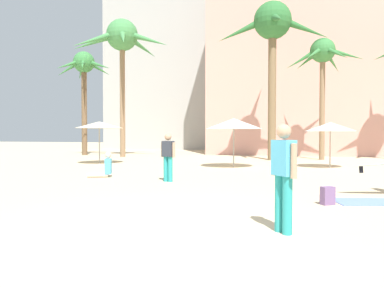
% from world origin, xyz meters
% --- Properties ---
extents(ground, '(120.00, 120.00, 0.00)m').
position_xyz_m(ground, '(0.00, 0.00, 0.00)').
color(ground, '#C6B28C').
extents(hotel_pink, '(23.57, 8.59, 17.84)m').
position_xyz_m(hotel_pink, '(7.47, 26.25, 8.92)').
color(hotel_pink, '#DB9989').
rests_on(hotel_pink, ground).
extents(hotel_tower_gray, '(16.12, 8.37, 27.73)m').
position_xyz_m(hotel_tower_gray, '(-9.96, 34.93, 13.86)').
color(hotel_tower_gray, '#A8A8A3').
rests_on(hotel_tower_gray, ground).
extents(palm_tree_far_left, '(4.70, 4.35, 8.07)m').
position_xyz_m(palm_tree_far_left, '(-13.42, 19.25, 6.53)').
color(palm_tree_far_left, brown).
rests_on(palm_tree_far_left, ground).
extents(palm_tree_left, '(4.80, 4.30, 7.71)m').
position_xyz_m(palm_tree_left, '(4.09, 18.34, 6.37)').
color(palm_tree_left, '#896B4C').
rests_on(palm_tree_left, ground).
extents(palm_tree_center, '(7.01, 7.02, 9.90)m').
position_xyz_m(palm_tree_center, '(1.03, 17.28, 8.10)').
color(palm_tree_center, brown).
rests_on(palm_tree_center, ground).
extents(palm_tree_far_right, '(7.42, 6.91, 9.85)m').
position_xyz_m(palm_tree_far_right, '(-9.54, 17.93, 8.26)').
color(palm_tree_far_right, '#896B4C').
rests_on(palm_tree_far_right, ground).
extents(cafe_umbrella_0, '(2.37, 2.37, 2.20)m').
position_xyz_m(cafe_umbrella_0, '(3.97, 12.60, 1.99)').
color(cafe_umbrella_0, gray).
rests_on(cafe_umbrella_0, ground).
extents(cafe_umbrella_2, '(2.73, 2.73, 2.40)m').
position_xyz_m(cafe_umbrella_2, '(-0.58, 11.63, 2.15)').
color(cafe_umbrella_2, gray).
rests_on(cafe_umbrella_2, ground).
extents(cafe_umbrella_3, '(2.61, 2.61, 2.33)m').
position_xyz_m(cafe_umbrella_3, '(-8.08, 11.99, 2.15)').
color(cafe_umbrella_3, gray).
rests_on(cafe_umbrella_3, ground).
extents(beach_towel, '(1.77, 1.37, 0.01)m').
position_xyz_m(beach_towel, '(3.84, 3.38, 0.01)').
color(beach_towel, '#6684E0').
rests_on(beach_towel, ground).
extents(backpack, '(0.35, 0.34, 0.42)m').
position_xyz_m(backpack, '(2.86, 2.80, 0.20)').
color(backpack, slate).
rests_on(backpack, ground).
extents(person_mid_left, '(0.95, 0.65, 0.96)m').
position_xyz_m(person_mid_left, '(-4.75, 6.37, 0.34)').
color(person_mid_left, beige).
rests_on(person_mid_left, ground).
extents(person_mid_center, '(0.60, 0.35, 1.66)m').
position_xyz_m(person_mid_center, '(-1.99, 5.73, 0.91)').
color(person_mid_center, teal).
rests_on(person_mid_center, ground).
extents(person_near_right, '(0.45, 0.53, 1.79)m').
position_xyz_m(person_near_right, '(1.90, 0.07, 0.99)').
color(person_near_right, teal).
rests_on(person_near_right, ground).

